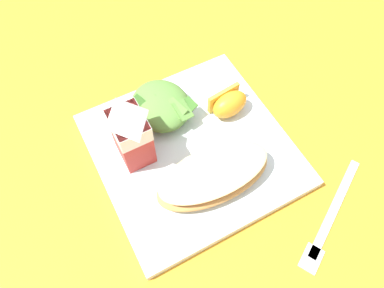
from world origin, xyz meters
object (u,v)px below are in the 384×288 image
object	(u,v)px
orange_wedge_front	(229,104)
milk_carton	(130,132)
white_plate	(192,150)
cheesy_pizza_bread	(211,177)
metal_fork	(329,221)
green_salad_pile	(161,105)

from	to	relation	value
orange_wedge_front	milk_carton	bearing A→B (deg)	90.14
white_plate	cheesy_pizza_bread	size ratio (longest dim) A/B	1.62
milk_carton	orange_wedge_front	distance (m)	0.17
cheesy_pizza_bread	metal_fork	world-z (taller)	cheesy_pizza_bread
white_plate	green_salad_pile	xyz separation A→B (m)	(0.08, 0.01, 0.03)
white_plate	milk_carton	bearing A→B (deg)	68.18
white_plate	milk_carton	size ratio (longest dim) A/B	2.55
green_salad_pile	white_plate	bearing A→B (deg)	-170.64
white_plate	green_salad_pile	size ratio (longest dim) A/B	2.80
cheesy_pizza_bread	orange_wedge_front	world-z (taller)	orange_wedge_front
green_salad_pile	metal_fork	bearing A→B (deg)	-154.28
metal_fork	milk_carton	bearing A→B (deg)	41.46
cheesy_pizza_bread	orange_wedge_front	distance (m)	0.13
cheesy_pizza_bread	white_plate	bearing A→B (deg)	-3.03
white_plate	orange_wedge_front	xyz separation A→B (m)	(0.03, -0.08, 0.03)
cheesy_pizza_bread	milk_carton	size ratio (longest dim) A/B	1.57
white_plate	cheesy_pizza_bread	xyz separation A→B (m)	(-0.06, 0.00, 0.03)
white_plate	orange_wedge_front	distance (m)	0.09
metal_fork	green_salad_pile	bearing A→B (deg)	25.72
green_salad_pile	metal_fork	xyz separation A→B (m)	(-0.27, -0.13, -0.03)
milk_carton	orange_wedge_front	bearing A→B (deg)	-89.86
cheesy_pizza_bread	milk_carton	distance (m)	0.13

